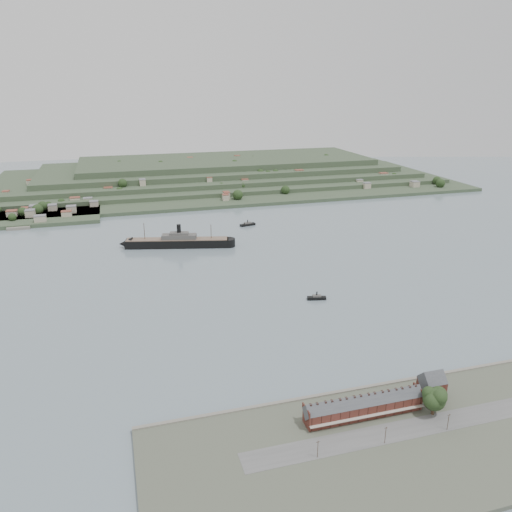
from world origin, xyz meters
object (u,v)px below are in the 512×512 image
object	(u,v)px
terrace_row	(364,406)
tugboat	(317,298)
steamship	(175,242)
fig_tree	(436,399)
gabled_building	(432,385)

from	to	relation	value
terrace_row	tugboat	xyz separation A→B (m)	(30.64, 126.30, -5.41)
terrace_row	tugboat	distance (m)	130.07
steamship	tugboat	bearing A→B (deg)	-61.13
tugboat	terrace_row	bearing A→B (deg)	-103.64
fig_tree	steamship	bearing A→B (deg)	105.91
gabled_building	tugboat	world-z (taller)	gabled_building
steamship	tugboat	xyz separation A→B (m)	(79.55, -144.27, -3.26)
fig_tree	terrace_row	bearing A→B (deg)	164.57
gabled_building	steamship	world-z (taller)	steamship
steamship	tugboat	distance (m)	164.78
steamship	fig_tree	distance (m)	290.18
terrace_row	fig_tree	distance (m)	31.96
fig_tree	tugboat	bearing A→B (deg)	89.99
tugboat	fig_tree	xyz separation A→B (m)	(-0.03, -134.74, 9.08)
terrace_row	tugboat	world-z (taller)	terrace_row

